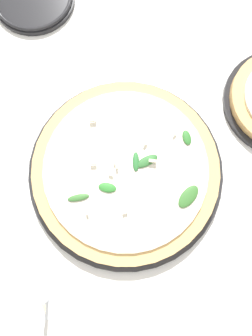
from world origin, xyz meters
The scene contains 3 objects.
ground_plane centered at (0.00, 0.00, 0.00)m, with size 6.00×6.00×0.00m, color white.
pizza_arugula_main centered at (0.01, 0.00, 0.02)m, with size 0.36×0.36×0.05m.
wine_glass centered at (0.03, 0.26, 0.12)m, with size 0.07×0.07×0.16m.
Camera 1 is at (-0.05, 0.11, 0.60)m, focal length 35.00 mm.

